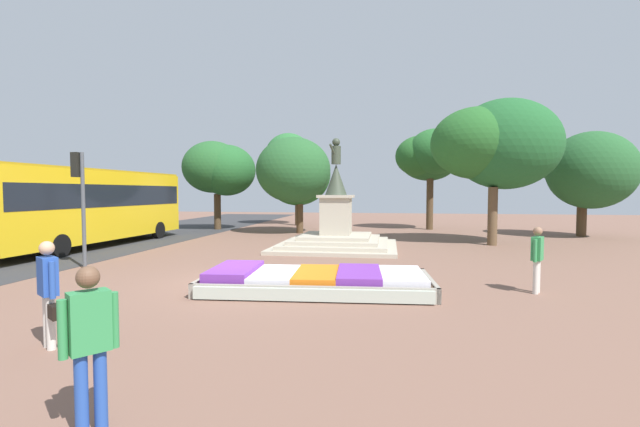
{
  "coord_description": "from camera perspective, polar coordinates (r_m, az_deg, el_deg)",
  "views": [
    {
      "loc": [
        4.02,
        -11.18,
        2.51
      ],
      "look_at": [
        1.44,
        4.78,
        1.69
      ],
      "focal_mm": 24.0,
      "sensor_mm": 36.0,
      "label": 1
    }
  ],
  "objects": [
    {
      "name": "park_tree_street_side",
      "position": [
        25.93,
        -3.31,
        5.53
      ],
      "size": [
        4.44,
        4.9,
        5.75
      ],
      "color": "#4C3823",
      "rests_on": "ground_plane"
    },
    {
      "name": "pedestrian_with_handbag",
      "position": [
        8.15,
        -32.48,
        -8.39
      ],
      "size": [
        0.64,
        0.5,
        1.73
      ],
      "color": "beige",
      "rests_on": "ground_plane"
    },
    {
      "name": "statue_monument",
      "position": [
        19.04,
        2.14,
        -2.36
      ],
      "size": [
        5.32,
        5.32,
        4.87
      ],
      "color": "#B2A893",
      "rests_on": "ground_plane"
    },
    {
      "name": "pedestrian_near_planter",
      "position": [
        5.12,
        -28.37,
        -14.36
      ],
      "size": [
        0.41,
        0.47,
        1.76
      ],
      "color": "#264CA5",
      "rests_on": "ground_plane"
    },
    {
      "name": "pedestrian_crossing_plaza",
      "position": [
        11.87,
        26.97,
        -4.97
      ],
      "size": [
        0.38,
        0.51,
        1.65
      ],
      "color": "beige",
      "rests_on": "ground_plane"
    },
    {
      "name": "ground_plane",
      "position": [
        12.14,
        -10.52,
        -9.08
      ],
      "size": [
        79.3,
        79.3,
        0.0
      ],
      "primitive_type": "plane",
      "color": "brown"
    },
    {
      "name": "park_tree_far_left",
      "position": [
        29.47,
        14.28,
        7.45
      ],
      "size": [
        4.32,
        4.47,
        6.6
      ],
      "color": "#4C3823",
      "rests_on": "ground_plane"
    },
    {
      "name": "park_tree_far_right",
      "position": [
        22.24,
        22.25,
        8.56
      ],
      "size": [
        6.05,
        4.5,
        6.92
      ],
      "color": "brown",
      "rests_on": "ground_plane"
    },
    {
      "name": "park_tree_distant",
      "position": [
        32.75,
        -4.0,
        7.1
      ],
      "size": [
        3.68,
        4.05,
        6.91
      ],
      "color": "#4C3823",
      "rests_on": "ground_plane"
    },
    {
      "name": "park_tree_behind_statue",
      "position": [
        27.74,
        32.06,
        5.15
      ],
      "size": [
        4.72,
        4.56,
        5.79
      ],
      "color": "#4C3823",
      "rests_on": "ground_plane"
    },
    {
      "name": "flower_planter",
      "position": [
        11.09,
        -0.63,
        -8.97
      ],
      "size": [
        5.98,
        3.07,
        0.55
      ],
      "color": "#38281C",
      "rests_on": "ground_plane"
    },
    {
      "name": "traffic_light_mid_block",
      "position": [
        15.96,
        -29.36,
        3.03
      ],
      "size": [
        0.41,
        0.29,
        3.79
      ],
      "color": "#4C5156",
      "rests_on": "ground_plane"
    },
    {
      "name": "city_bus",
      "position": [
        22.18,
        -28.38,
        1.27
      ],
      "size": [
        2.85,
        11.38,
        3.51
      ],
      "color": "gold",
      "rests_on": "ground_plane"
    },
    {
      "name": "park_tree_mid_canopy",
      "position": [
        29.09,
        -13.54,
        5.91
      ],
      "size": [
        4.76,
        3.95,
        5.84
      ],
      "color": "#4C3823",
      "rests_on": "ground_plane"
    }
  ]
}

